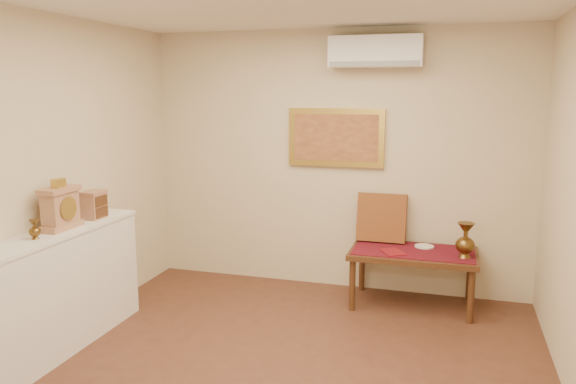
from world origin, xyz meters
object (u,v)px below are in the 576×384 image
at_px(wooden_chest, 94,204).
at_px(low_table, 413,258).
at_px(brass_urn_tall, 466,236).
at_px(display_ledge, 48,296).
at_px(mantel_clock, 61,208).

relative_size(wooden_chest, low_table, 0.20).
bearing_deg(brass_urn_tall, low_table, 168.25).
relative_size(display_ledge, mantel_clock, 4.93).
bearing_deg(display_ledge, brass_urn_tall, 29.55).
bearing_deg(mantel_clock, brass_urn_tall, 26.57).
height_order(brass_urn_tall, wooden_chest, wooden_chest).
distance_m(display_ledge, low_table, 3.27).
distance_m(wooden_chest, low_table, 3.00).
height_order(mantel_clock, low_table, mantel_clock).
bearing_deg(mantel_clock, low_table, 31.98).
bearing_deg(display_ledge, low_table, 35.10).
height_order(display_ledge, mantel_clock, mantel_clock).
bearing_deg(wooden_chest, mantel_clock, -92.71).
bearing_deg(low_table, display_ledge, -144.90).
relative_size(brass_urn_tall, display_ledge, 0.20).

